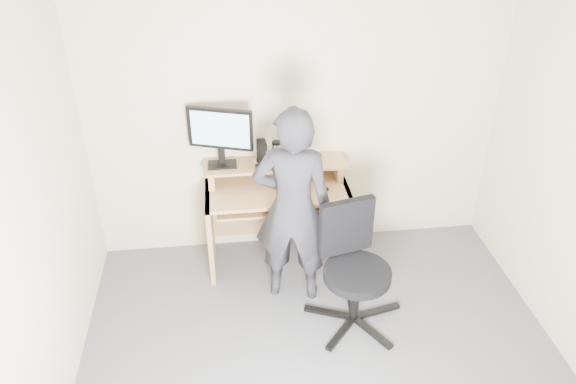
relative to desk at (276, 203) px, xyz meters
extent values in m
cube|color=beige|center=(0.20, 0.22, 0.70)|extent=(3.50, 0.02, 2.50)
cube|color=white|center=(0.20, -1.53, 1.95)|extent=(3.50, 3.50, 0.02)
cube|color=tan|center=(-0.58, -0.08, -0.17)|extent=(0.04, 0.60, 0.75)
cube|color=tan|center=(0.58, -0.08, -0.17)|extent=(0.04, 0.60, 0.75)
cube|color=tan|center=(0.00, -0.08, 0.19)|extent=(1.20, 0.60, 0.03)
cube|color=tan|center=(0.00, -0.16, 0.09)|extent=(1.02, 0.38, 0.02)
cube|color=tan|center=(-0.54, 0.07, 0.28)|extent=(0.05, 0.28, 0.15)
cube|color=tan|center=(0.54, 0.07, 0.28)|extent=(0.05, 0.28, 0.15)
cube|color=tan|center=(0.00, 0.07, 0.35)|extent=(1.20, 0.30, 0.02)
cube|color=tan|center=(0.00, 0.21, -0.12)|extent=(1.20, 0.03, 0.65)
cube|color=black|center=(-0.44, 0.07, 0.37)|extent=(0.24, 0.15, 0.02)
cube|color=black|center=(-0.44, 0.10, 0.45)|extent=(0.05, 0.04, 0.15)
cube|color=black|center=(-0.44, 0.07, 0.70)|extent=(0.52, 0.21, 0.35)
cube|color=#93D4FF|center=(-0.44, 0.05, 0.70)|extent=(0.46, 0.16, 0.29)
cube|color=black|center=(-0.11, 0.08, 0.46)|extent=(0.08, 0.14, 0.20)
cylinder|color=#B9B9BE|center=(0.01, 0.09, 0.45)|extent=(0.09, 0.09, 0.17)
cube|color=black|center=(0.23, 0.06, 0.37)|extent=(0.09, 0.14, 0.01)
cube|color=black|center=(-0.15, -0.02, 0.38)|extent=(0.05, 0.04, 0.03)
torus|color=silver|center=(-0.10, 0.11, 0.37)|extent=(0.17, 0.17, 0.06)
cube|color=black|center=(-0.08, -0.17, 0.12)|extent=(0.49, 0.29, 0.03)
ellipsoid|color=black|center=(0.37, -0.18, 0.22)|extent=(0.11, 0.09, 0.04)
cube|color=black|center=(0.70, -0.89, -0.51)|extent=(0.39, 0.14, 0.03)
cube|color=black|center=(0.52, -0.73, -0.51)|extent=(0.08, 0.39, 0.03)
cube|color=black|center=(0.32, -0.86, -0.51)|extent=(0.38, 0.20, 0.03)
cube|color=black|center=(0.37, -1.09, -0.51)|extent=(0.29, 0.33, 0.03)
cube|color=black|center=(0.61, -1.11, -0.51)|extent=(0.24, 0.36, 0.03)
cylinder|color=black|center=(0.51, -0.93, -0.29)|extent=(0.06, 0.06, 0.41)
cylinder|color=black|center=(0.51, -0.93, -0.07)|extent=(0.51, 0.51, 0.07)
cube|color=black|center=(0.45, -0.72, 0.21)|extent=(0.43, 0.16, 0.46)
imported|color=black|center=(0.07, -0.52, 0.28)|extent=(0.67, 0.51, 1.66)
camera|label=1|loc=(-0.39, -4.07, 2.62)|focal=35.00mm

